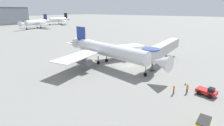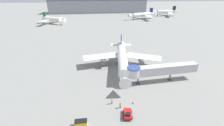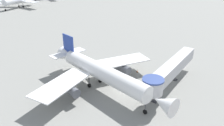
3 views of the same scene
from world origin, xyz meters
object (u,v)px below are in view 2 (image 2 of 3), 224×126
at_px(service_container_yellow, 81,123).
at_px(background_jet_navy_tail, 143,14).
at_px(main_airplane, 122,58).
at_px(ground_crew_marshaller, 112,101).
at_px(ground_crew_wing_walker, 120,105).
at_px(jet_bridge, 158,70).
at_px(traffic_cone_starboard_wing, 153,67).
at_px(traffic_cone_near_nose, 133,102).
at_px(background_jet_black_tail, 166,12).
at_px(background_jet_green_tail, 52,19).
at_px(pushback_tug_red, 128,114).

relative_size(service_container_yellow, background_jet_navy_tail, 0.09).
relative_size(main_airplane, ground_crew_marshaller, 19.62).
distance_m(ground_crew_marshaller, ground_crew_wing_walker, 2.61).
bearing_deg(jet_bridge, ground_crew_marshaller, -154.20).
bearing_deg(service_container_yellow, traffic_cone_starboard_wing, 42.62).
bearing_deg(traffic_cone_near_nose, background_jet_black_tail, 61.15).
distance_m(service_container_yellow, ground_crew_marshaller, 9.81).
distance_m(jet_bridge, background_jet_black_tail, 151.84).
bearing_deg(background_jet_navy_tail, ground_crew_marshaller, -39.36).
distance_m(ground_crew_wing_walker, background_jet_green_tail, 122.05).
distance_m(traffic_cone_near_nose, background_jet_black_tail, 165.08).
distance_m(main_airplane, background_jet_black_tail, 146.34).
relative_size(service_container_yellow, ground_crew_wing_walker, 1.58).
relative_size(jet_bridge, ground_crew_wing_walker, 13.50).
distance_m(main_airplane, background_jet_green_tail, 103.47).
bearing_deg(pushback_tug_red, jet_bridge, 57.08).
relative_size(ground_crew_wing_walker, background_jet_green_tail, 0.07).
distance_m(ground_crew_wing_walker, background_jet_navy_tail, 136.73).
relative_size(ground_crew_marshaller, ground_crew_wing_walker, 0.98).
bearing_deg(jet_bridge, background_jet_black_tail, 60.35).
height_order(main_airplane, background_jet_black_tail, background_jet_black_tail).
xyz_separation_m(pushback_tug_red, traffic_cone_near_nose, (2.46, 4.18, -0.42)).
bearing_deg(traffic_cone_starboard_wing, ground_crew_wing_walker, -130.10).
bearing_deg(traffic_cone_near_nose, ground_crew_marshaller, 172.58).
height_order(jet_bridge, background_jet_green_tail, background_jet_green_tail).
bearing_deg(traffic_cone_near_nose, jet_bridge, 41.63).
relative_size(pushback_tug_red, ground_crew_marshaller, 2.08).
height_order(service_container_yellow, ground_crew_marshaller, ground_crew_marshaller).
xyz_separation_m(pushback_tug_red, background_jet_green_tail, (-40.57, 118.51, 3.54)).
xyz_separation_m(traffic_cone_starboard_wing, ground_crew_wing_walker, (-16.77, -19.91, 0.67)).
height_order(ground_crew_wing_walker, background_jet_black_tail, background_jet_black_tail).
height_order(main_airplane, jet_bridge, main_airplane).
bearing_deg(traffic_cone_starboard_wing, background_jet_navy_tail, 73.50).
height_order(pushback_tug_red, background_jet_black_tail, background_jet_black_tail).
height_order(jet_bridge, background_jet_navy_tail, background_jet_navy_tail).
xyz_separation_m(traffic_cone_starboard_wing, background_jet_navy_tail, (31.93, 107.79, 4.43)).
bearing_deg(main_airplane, jet_bridge, -42.38).
xyz_separation_m(background_jet_black_tail, background_jet_navy_tail, (-34.56, -17.97, -0.10)).
bearing_deg(background_jet_black_tail, jet_bridge, -24.05).
bearing_deg(background_jet_green_tail, jet_bridge, -119.01).
distance_m(traffic_cone_starboard_wing, background_jet_black_tail, 142.33).
bearing_deg(service_container_yellow, background_jet_green_tail, 104.02).
bearing_deg(background_jet_green_tail, traffic_cone_near_nose, -125.40).
bearing_deg(traffic_cone_starboard_wing, background_jet_black_tail, 62.13).
relative_size(service_container_yellow, traffic_cone_near_nose, 4.31).
bearing_deg(background_jet_black_tail, background_jet_green_tail, -73.14).
height_order(main_airplane, service_container_yellow, main_airplane).
bearing_deg(ground_crew_wing_walker, pushback_tug_red, 153.75).
relative_size(pushback_tug_red, traffic_cone_near_nose, 5.57).
bearing_deg(background_jet_navy_tail, traffic_cone_near_nose, -37.08).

